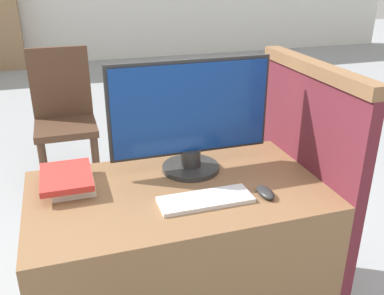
{
  "coord_description": "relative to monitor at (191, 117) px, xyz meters",
  "views": [
    {
      "loc": [
        -0.38,
        -1.06,
        1.56
      ],
      "look_at": [
        0.05,
        0.29,
        0.94
      ],
      "focal_mm": 40.0,
      "sensor_mm": 36.0,
      "label": 1
    }
  ],
  "objects": [
    {
      "name": "book_stack",
      "position": [
        -0.49,
        -0.01,
        -0.2
      ],
      "size": [
        0.19,
        0.25,
        0.06
      ],
      "color": "silver",
      "rests_on": "desk"
    },
    {
      "name": "mouse",
      "position": [
        0.2,
        -0.29,
        -0.22
      ],
      "size": [
        0.05,
        0.11,
        0.03
      ],
      "color": "#262626",
      "rests_on": "desk"
    },
    {
      "name": "keyboard",
      "position": [
        -0.03,
        -0.27,
        -0.22
      ],
      "size": [
        0.34,
        0.12,
        0.02
      ],
      "color": "silver",
      "rests_on": "desk"
    },
    {
      "name": "carrel_divider",
      "position": [
        0.49,
        -0.09,
        -0.39
      ],
      "size": [
        0.07,
        0.75,
        1.2
      ],
      "color": "#5B1E28",
      "rests_on": "ground_plane"
    },
    {
      "name": "far_chair",
      "position": [
        -0.48,
        1.65,
        -0.45
      ],
      "size": [
        0.44,
        0.44,
        1.0
      ],
      "rotation": [
        0.0,
        0.0,
        0.09
      ],
      "color": "#4C3323",
      "rests_on": "ground_plane"
    },
    {
      "name": "desk",
      "position": [
        -0.1,
        -0.14,
        -0.61
      ],
      "size": [
        1.12,
        0.65,
        0.76
      ],
      "color": "brown",
      "rests_on": "ground_plane"
    },
    {
      "name": "monitor",
      "position": [
        0.0,
        0.0,
        0.0
      ],
      "size": [
        0.66,
        0.24,
        0.46
      ],
      "color": "#282828",
      "rests_on": "desk"
    }
  ]
}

